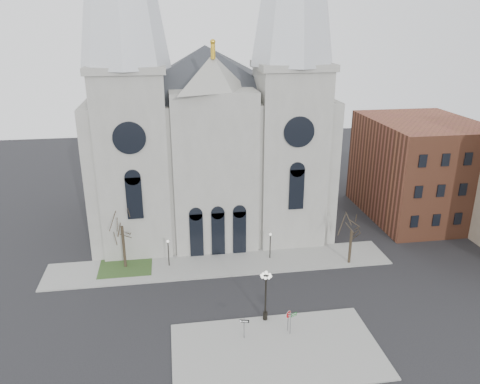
{
  "coord_description": "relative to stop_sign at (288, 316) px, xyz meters",
  "views": [
    {
      "loc": [
        -5.28,
        -37.41,
        26.89
      ],
      "look_at": [
        1.81,
        8.0,
        10.08
      ],
      "focal_mm": 35.0,
      "sensor_mm": 36.0,
      "label": 1
    }
  ],
  "objects": [
    {
      "name": "tree_left",
      "position": [
        -15.61,
        14.51,
        3.9
      ],
      "size": [
        3.2,
        3.2,
        7.5
      ],
      "color": "black",
      "rests_on": "ground"
    },
    {
      "name": "one_way_sign",
      "position": [
        -4.14,
        -0.45,
        -0.15
      ],
      "size": [
        0.88,
        0.27,
        2.04
      ],
      "rotation": [
        0.0,
        0.0,
        -0.26
      ],
      "color": "slate",
      "rests_on": "sidewalk_near"
    },
    {
      "name": "stop_sign",
      "position": [
        0.0,
        0.0,
        0.0
      ],
      "size": [
        0.74,
        0.25,
        2.13
      ],
      "rotation": [
        0.0,
        0.0,
        0.29
      ],
      "color": "slate",
      "rests_on": "sidewalk_near"
    },
    {
      "name": "ped_lamp_right",
      "position": [
        1.39,
        14.01,
        0.65
      ],
      "size": [
        0.32,
        0.32,
        3.26
      ],
      "color": "black",
      "rests_on": "sidewalk_far"
    },
    {
      "name": "street_name_sign",
      "position": [
        0.18,
        -0.44,
        -0.26
      ],
      "size": [
        0.65,
        0.31,
        2.16
      ],
      "rotation": [
        0.0,
        0.0,
        0.39
      ],
      "color": "slate",
      "rests_on": "sidewalk_near"
    },
    {
      "name": "sidewalk_near",
      "position": [
        -1.61,
        -2.49,
        -1.61
      ],
      "size": [
        18.0,
        10.0,
        0.14
      ],
      "primitive_type": "cube",
      "color": "gray",
      "rests_on": "ground"
    },
    {
      "name": "tree_right",
      "position": [
        10.39,
        11.51,
        2.78
      ],
      "size": [
        3.2,
        3.2,
        6.0
      ],
      "color": "black",
      "rests_on": "ground"
    },
    {
      "name": "ground",
      "position": [
        -4.61,
        2.51,
        -1.68
      ],
      "size": [
        160.0,
        160.0,
        0.0
      ],
      "primitive_type": "plane",
      "color": "black",
      "rests_on": "ground"
    },
    {
      "name": "globe_lamp",
      "position": [
        -1.7,
        2.01,
        1.74
      ],
      "size": [
        1.44,
        1.44,
        5.23
      ],
      "rotation": [
        0.0,
        0.0,
        -0.35
      ],
      "color": "black",
      "rests_on": "sidewalk_near"
    },
    {
      "name": "ped_lamp_left",
      "position": [
        -10.61,
        14.01,
        0.65
      ],
      "size": [
        0.32,
        0.32,
        3.26
      ],
      "color": "black",
      "rests_on": "sidewalk_far"
    },
    {
      "name": "bg_building_brick",
      "position": [
        25.39,
        24.51,
        5.32
      ],
      "size": [
        14.0,
        18.0,
        14.0
      ],
      "primitive_type": "cube",
      "color": "brown",
      "rests_on": "ground"
    },
    {
      "name": "cathedral",
      "position": [
        -4.61,
        25.37,
        16.8
      ],
      "size": [
        33.0,
        26.66,
        54.0
      ],
      "color": "gray",
      "rests_on": "ground"
    },
    {
      "name": "grass_patch",
      "position": [
        -15.61,
        14.51,
        -1.59
      ],
      "size": [
        6.0,
        5.0,
        0.18
      ],
      "primitive_type": "cube",
      "color": "#2A441D",
      "rests_on": "ground"
    },
    {
      "name": "sidewalk_far",
      "position": [
        -4.61,
        13.51,
        -1.61
      ],
      "size": [
        40.0,
        6.0,
        0.14
      ],
      "primitive_type": "cube",
      "color": "gray",
      "rests_on": "ground"
    }
  ]
}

